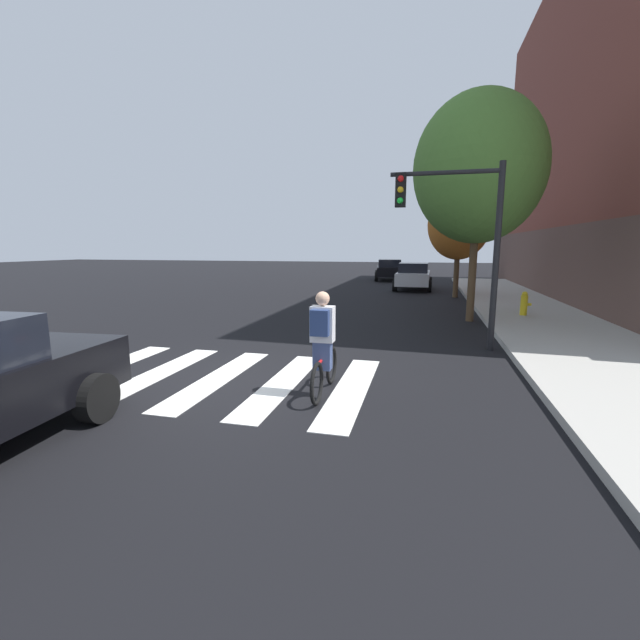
# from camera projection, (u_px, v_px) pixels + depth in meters

# --- Properties ---
(ground_plane) EXTENTS (120.00, 120.00, 0.00)m
(ground_plane) POSITION_uv_depth(u_px,v_px,m) (215.00, 378.00, 7.73)
(ground_plane) COLOR black
(crosswalk_stripes) EXTENTS (5.47, 3.63, 0.01)m
(crosswalk_stripes) POSITION_uv_depth(u_px,v_px,m) (218.00, 378.00, 7.72)
(crosswalk_stripes) COLOR silver
(crosswalk_stripes) RESTS_ON ground
(sedan_mid) EXTENTS (2.08, 4.32, 1.48)m
(sedan_mid) POSITION_uv_depth(u_px,v_px,m) (413.00, 276.00, 23.64)
(sedan_mid) COLOR #B7B7BC
(sedan_mid) RESTS_ON ground
(sedan_far) EXTENTS (2.35, 4.43, 1.48)m
(sedan_far) POSITION_uv_depth(u_px,v_px,m) (389.00, 269.00, 30.27)
(sedan_far) COLOR black
(sedan_far) RESTS_ON ground
(cyclist) EXTENTS (0.36, 1.71, 1.69)m
(cyclist) POSITION_uv_depth(u_px,v_px,m) (323.00, 345.00, 6.68)
(cyclist) COLOR black
(cyclist) RESTS_ON ground
(traffic_light_near) EXTENTS (2.47, 0.28, 4.20)m
(traffic_light_near) POSITION_uv_depth(u_px,v_px,m) (459.00, 225.00, 9.53)
(traffic_light_near) COLOR black
(traffic_light_near) RESTS_ON ground
(fire_hydrant) EXTENTS (0.33, 0.22, 0.78)m
(fire_hydrant) POSITION_uv_depth(u_px,v_px,m) (524.00, 304.00, 13.83)
(fire_hydrant) COLOR gold
(fire_hydrant) RESTS_ON sidewalk
(street_tree_near) EXTENTS (3.92, 3.92, 6.97)m
(street_tree_near) POSITION_uv_depth(u_px,v_px,m) (479.00, 169.00, 12.85)
(street_tree_near) COLOR #4C3823
(street_tree_near) RESTS_ON ground
(street_tree_mid) EXTENTS (2.81, 2.81, 5.00)m
(street_tree_mid) POSITION_uv_depth(u_px,v_px,m) (459.00, 225.00, 19.45)
(street_tree_mid) COLOR #4C3823
(street_tree_mid) RESTS_ON ground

